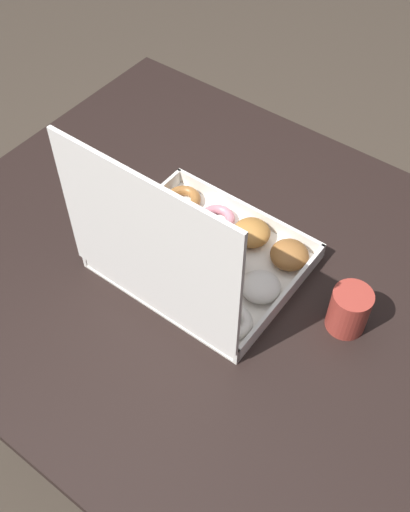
% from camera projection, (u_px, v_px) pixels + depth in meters
% --- Properties ---
extents(ground_plane, '(8.00, 8.00, 0.00)m').
position_uv_depth(ground_plane, '(210.00, 416.00, 1.80)').
color(ground_plane, '#42382D').
extents(dining_table, '(1.22, 1.02, 0.73)m').
position_uv_depth(dining_table, '(212.00, 290.00, 1.30)').
color(dining_table, black).
rests_on(dining_table, ground_plane).
extents(donut_box, '(0.38, 0.32, 0.36)m').
position_uv_depth(donut_box, '(200.00, 254.00, 1.18)').
color(donut_box, silver).
rests_on(donut_box, dining_table).
extents(coffee_mug, '(0.08, 0.08, 0.10)m').
position_uv_depth(coffee_mug, '(349.00, 309.00, 1.11)').
color(coffee_mug, '#A3382D').
rests_on(coffee_mug, dining_table).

